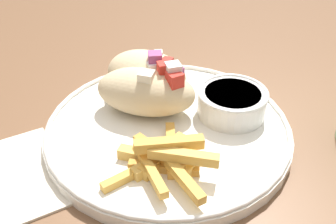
{
  "coord_description": "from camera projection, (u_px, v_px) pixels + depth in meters",
  "views": [
    {
      "loc": [
        0.35,
        -0.24,
        1.03
      ],
      "look_at": [
        0.03,
        -0.04,
        0.76
      ],
      "focal_mm": 42.0,
      "sensor_mm": 36.0,
      "label": 1
    }
  ],
  "objects": [
    {
      "name": "pita_sandwich_near",
      "position": [
        147.0,
        91.0,
        0.48
      ],
      "size": [
        0.13,
        0.13,
        0.07
      ],
      "rotation": [
        0.0,
        0.0,
        0.82
      ],
      "color": "beige",
      "rests_on": "plate"
    },
    {
      "name": "pita_sandwich_far",
      "position": [
        147.0,
        75.0,
        0.5
      ],
      "size": [
        0.13,
        0.12,
        0.07
      ],
      "rotation": [
        0.0,
        0.0,
        0.57
      ],
      "color": "beige",
      "rests_on": "plate"
    },
    {
      "name": "fries_pile",
      "position": [
        163.0,
        159.0,
        0.41
      ],
      "size": [
        0.12,
        0.11,
        0.04
      ],
      "color": "gold",
      "rests_on": "plate"
    },
    {
      "name": "plate",
      "position": [
        168.0,
        128.0,
        0.47
      ],
      "size": [
        0.29,
        0.29,
        0.02
      ],
      "color": "white",
      "rests_on": "table"
    },
    {
      "name": "sauce_ramekin",
      "position": [
        232.0,
        101.0,
        0.48
      ],
      "size": [
        0.09,
        0.09,
        0.03
      ],
      "color": "white",
      "rests_on": "plate"
    },
    {
      "name": "table",
      "position": [
        185.0,
        150.0,
        0.56
      ],
      "size": [
        1.33,
        1.33,
        0.73
      ],
      "color": "brown",
      "rests_on": "ground_plane"
    },
    {
      "name": "napkin",
      "position": [
        25.0,
        173.0,
        0.42
      ],
      "size": [
        0.14,
        0.08,
        0.0
      ],
      "rotation": [
        0.0,
        0.0,
        -0.03
      ],
      "color": "silver",
      "rests_on": "table"
    }
  ]
}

